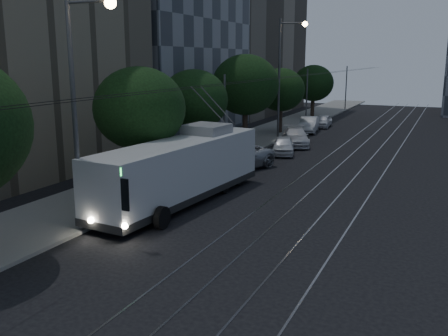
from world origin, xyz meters
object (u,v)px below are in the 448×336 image
car_white_a (283,145)px  car_white_d (323,121)px  streetlamp_far (284,68)px  trolleybus (182,170)px  car_white_c (309,124)px  streetlamp_near (81,93)px  car_white_b (295,137)px  pickup_silver (232,157)px

car_white_a → car_white_d: 16.01m
streetlamp_far → car_white_d: bearing=80.4°
car_white_d → trolleybus: bearing=-92.9°
car_white_c → car_white_d: 4.03m
car_white_a → streetlamp_near: streetlamp_near is taller
car_white_c → streetlamp_near: (-0.53, -31.76, 4.96)m
car_white_d → streetlamp_near: 36.13m
trolleybus → car_white_b: trolleybus is taller
pickup_silver → car_white_a: size_ratio=1.53×
car_white_a → car_white_d: (-0.90, 15.98, -0.02)m
streetlamp_near → pickup_silver: bearing=87.4°
pickup_silver → streetlamp_far: streetlamp_far is taller
streetlamp_near → streetlamp_far: streetlamp_far is taller
car_white_a → car_white_b: bearing=77.2°
car_white_d → streetlamp_far: streetlamp_far is taller
streetlamp_near → streetlamp_far: bearing=91.2°
car_white_c → car_white_d: size_ratio=1.20×
pickup_silver → car_white_c: size_ratio=1.32×
car_white_d → streetlamp_near: (-0.95, -35.76, 5.06)m
car_white_c → car_white_d: car_white_c is taller
trolleybus → car_white_c: size_ratio=2.65×
pickup_silver → car_white_a: pickup_silver is taller
car_white_a → pickup_silver: bearing=-117.6°
pickup_silver → car_white_b: bearing=104.4°
streetlamp_near → car_white_d: bearing=88.5°
car_white_d → pickup_silver: bearing=-94.4°
car_white_d → streetlamp_far: size_ratio=0.37×
car_white_b → streetlamp_near: (-1.57, -23.83, 4.98)m
trolleybus → streetlamp_far: (-1.81, 21.36, 4.57)m
car_white_a → streetlamp_far: 9.34m
pickup_silver → car_white_b: (0.98, 10.62, -0.10)m
car_white_c → car_white_d: (0.42, 4.01, -0.10)m
car_white_b → car_white_d: size_ratio=1.33×
car_white_b → car_white_d: (-0.62, 11.94, -0.08)m
car_white_a → streetlamp_far: streetlamp_far is taller
car_white_a → car_white_d: size_ratio=1.03×
streetlamp_near → car_white_a: bearing=84.7°
car_white_c → car_white_a: bearing=-92.6°
car_white_a → streetlamp_near: bearing=-112.1°
pickup_silver → car_white_b: 10.67m
trolleybus → car_white_c: bearing=96.4°
pickup_silver → car_white_b: size_ratio=1.19×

